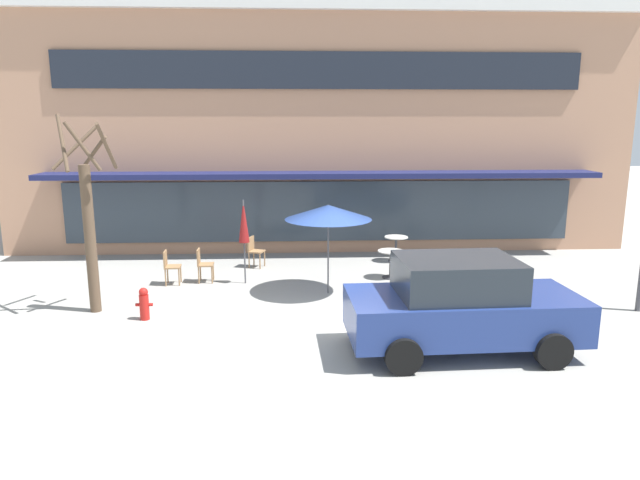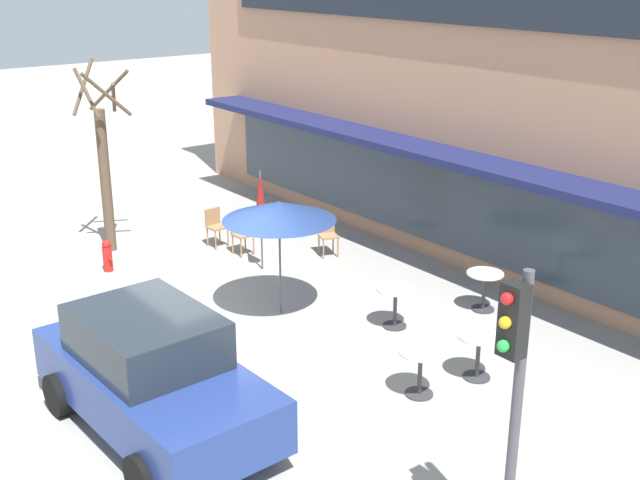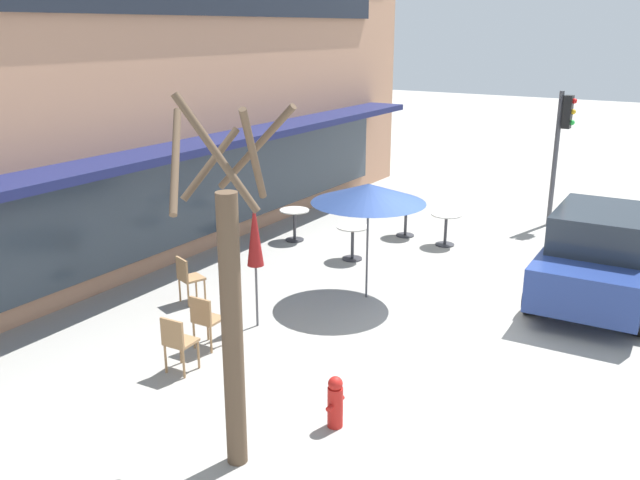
% 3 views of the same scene
% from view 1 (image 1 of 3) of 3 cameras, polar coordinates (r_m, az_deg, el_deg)
% --- Properties ---
extents(ground_plane, '(80.00, 80.00, 0.00)m').
position_cam_1_polar(ground_plane, '(12.67, 1.46, -7.40)').
color(ground_plane, '#9E9B93').
extents(building_facade, '(19.99, 9.10, 7.86)m').
position_cam_1_polar(building_facade, '(21.91, -0.47, 11.22)').
color(building_facade, tan).
rests_on(building_facade, ground).
extents(cafe_table_near_wall, '(0.70, 0.70, 0.76)m').
position_cam_1_polar(cafe_table_near_wall, '(15.45, 7.08, -1.94)').
color(cafe_table_near_wall, '#333338').
rests_on(cafe_table_near_wall, ground).
extents(cafe_table_streetside, '(0.70, 0.70, 0.76)m').
position_cam_1_polar(cafe_table_streetside, '(17.31, 7.61, -0.45)').
color(cafe_table_streetside, '#333338').
rests_on(cafe_table_streetside, ground).
extents(cafe_table_by_tree, '(0.70, 0.70, 0.76)m').
position_cam_1_polar(cafe_table_by_tree, '(15.75, 15.19, -2.00)').
color(cafe_table_by_tree, '#333338').
rests_on(cafe_table_by_tree, ground).
extents(cafe_table_mid_patio, '(0.70, 0.70, 0.76)m').
position_cam_1_polar(cafe_table_mid_patio, '(14.68, 15.83, -3.04)').
color(cafe_table_mid_patio, '#333338').
rests_on(cafe_table_mid_patio, ground).
extents(patio_umbrella_green_folded, '(2.10, 2.10, 2.20)m').
position_cam_1_polar(patio_umbrella_green_folded, '(13.68, 0.83, 2.80)').
color(patio_umbrella_green_folded, '#4C4C51').
rests_on(patio_umbrella_green_folded, ground).
extents(patio_umbrella_cream_folded, '(0.28, 0.28, 2.20)m').
position_cam_1_polar(patio_umbrella_cream_folded, '(14.74, -7.64, 1.80)').
color(patio_umbrella_cream_folded, '#4C4C51').
rests_on(patio_umbrella_cream_folded, ground).
extents(cafe_chair_0, '(0.41, 0.41, 0.89)m').
position_cam_1_polar(cafe_chair_0, '(15.27, -11.64, -2.23)').
color(cafe_chair_0, '#9E754C').
rests_on(cafe_chair_0, ground).
extents(cafe_chair_1, '(0.42, 0.42, 0.89)m').
position_cam_1_polar(cafe_chair_1, '(15.24, -14.80, -2.40)').
color(cafe_chair_1, '#9E754C').
rests_on(cafe_chair_1, ground).
extents(cafe_chair_2, '(0.51, 0.51, 0.89)m').
position_cam_1_polar(cafe_chair_2, '(16.59, -6.60, -0.93)').
color(cafe_chair_2, '#9E754C').
rests_on(cafe_chair_2, ground).
extents(parked_sedan, '(4.26, 2.13, 1.76)m').
position_cam_1_polar(parked_sedan, '(10.77, 13.92, -6.34)').
color(parked_sedan, navy).
rests_on(parked_sedan, ground).
extents(street_tree, '(1.30, 1.31, 4.32)m').
position_cam_1_polar(street_tree, '(13.33, -22.09, 1.50)').
color(street_tree, brown).
rests_on(street_tree, ground).
extents(fire_hydrant, '(0.36, 0.20, 0.71)m').
position_cam_1_polar(fire_hydrant, '(12.78, -17.18, -6.10)').
color(fire_hydrant, red).
rests_on(fire_hydrant, ground).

